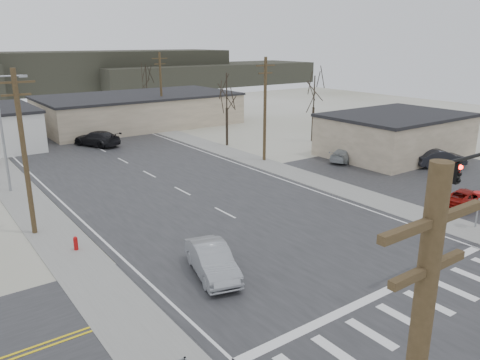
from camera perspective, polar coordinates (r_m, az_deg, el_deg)
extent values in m
plane|color=silver|center=(26.66, 7.97, -8.98)|extent=(140.00, 140.00, 0.00)
cube|color=#262729|center=(38.07, -7.77, -0.98)|extent=(18.00, 110.00, 0.05)
cube|color=#262729|center=(26.65, 7.97, -8.94)|extent=(90.00, 10.00, 0.04)
cube|color=#262729|center=(45.04, 21.26, 0.78)|extent=(18.00, 20.00, 0.03)
cube|color=gray|center=(39.36, -25.06, -1.85)|extent=(3.00, 90.00, 0.06)
cube|color=gray|center=(47.60, 0.61, 2.77)|extent=(3.00, 90.00, 0.06)
cube|color=black|center=(23.71, 24.84, 0.77)|extent=(0.32, 0.30, 1.00)
sphere|color=#FF0C05|center=(23.56, 25.29, 1.43)|extent=(0.22, 0.22, 0.22)
cube|color=silver|center=(22.23, 22.72, 0.58)|extent=(0.60, 0.04, 0.60)
cylinder|color=#A50C0C|center=(28.28, -19.37, -7.48)|extent=(0.24, 0.24, 0.70)
sphere|color=#A50C0C|center=(28.13, -19.45, -6.74)|extent=(0.24, 0.24, 0.24)
cylinder|color=gray|center=(33.19, 26.96, -3.51)|extent=(0.10, 0.10, 2.10)
cone|color=#A50C0C|center=(32.86, 27.21, -1.71)|extent=(0.80, 0.80, 0.40)
cube|color=#C3B095|center=(67.46, -12.16, 8.23)|extent=(26.00, 14.00, 4.00)
cube|color=black|center=(67.19, -12.27, 10.04)|extent=(26.30, 14.30, 0.30)
cube|color=#C3B095|center=(51.11, 18.38, 5.14)|extent=(14.00, 10.00, 4.00)
cube|color=black|center=(50.75, 18.60, 7.52)|extent=(14.30, 10.30, 0.30)
cube|color=#4B3923|center=(6.65, 22.63, -4.59)|extent=(2.20, 0.12, 0.12)
cube|color=#4B3923|center=(6.92, 21.98, -10.01)|extent=(1.60, 0.12, 0.12)
cylinder|color=#4B3923|center=(30.32, -24.79, 2.80)|extent=(0.30, 0.30, 10.00)
cube|color=#4B3923|center=(29.71, -25.79, 10.68)|extent=(2.20, 0.12, 0.12)
cube|color=#4B3923|center=(29.77, -25.62, 9.35)|extent=(1.60, 0.12, 0.12)
cylinder|color=#4B3923|center=(45.64, 3.06, 8.50)|extent=(0.30, 0.30, 10.00)
cube|color=#4B3923|center=(45.24, 3.14, 13.77)|extent=(2.20, 0.12, 0.12)
cube|color=#4B3923|center=(45.28, 3.13, 12.89)|extent=(1.60, 0.12, 0.12)
cylinder|color=#4B3923|center=(64.13, -9.59, 10.65)|extent=(0.30, 0.30, 10.00)
cube|color=#4B3923|center=(63.84, -9.77, 14.40)|extent=(2.20, 0.12, 0.12)
cube|color=#4B3923|center=(63.87, -9.74, 13.77)|extent=(1.60, 0.12, 0.12)
cylinder|color=gray|center=(40.18, -26.98, 4.87)|extent=(0.20, 0.20, 9.00)
cylinder|color=gray|center=(39.82, -26.39, 11.29)|extent=(2.00, 0.12, 0.12)
cube|color=gray|center=(40.00, -24.95, 11.41)|extent=(0.60, 0.25, 0.18)
cylinder|color=#2C241B|center=(53.03, -1.60, 6.51)|extent=(0.28, 0.28, 4.25)
cylinder|color=#2C241B|center=(52.49, -1.64, 10.63)|extent=(0.14, 0.14, 4.25)
cylinder|color=#2C241B|center=(76.72, -11.20, 9.27)|extent=(0.28, 0.28, 4.00)
cylinder|color=#2C241B|center=(76.36, -11.35, 11.94)|extent=(0.14, 0.14, 4.00)
cylinder|color=#2C241B|center=(55.99, 8.86, 6.73)|extent=(0.28, 0.28, 4.00)
cylinder|color=#2C241B|center=(55.49, 9.03, 10.40)|extent=(0.14, 0.14, 4.00)
cube|color=#333026|center=(117.75, -20.61, 12.24)|extent=(80.00, 18.00, 9.00)
cube|color=#333026|center=(126.61, -4.01, 12.68)|extent=(60.00, 18.00, 5.50)
imported|color=gray|center=(23.91, -3.43, -9.76)|extent=(2.86, 5.07, 1.58)
imported|color=black|center=(55.12, -17.06, 4.87)|extent=(4.53, 6.25, 1.68)
imported|color=black|center=(75.11, -22.43, 7.23)|extent=(2.91, 4.52, 1.43)
imported|color=maroon|center=(37.27, 25.96, -1.95)|extent=(4.47, 2.22, 1.22)
imported|color=black|center=(47.78, 23.14, 2.47)|extent=(5.22, 3.55, 1.63)
imported|color=#989FA2|center=(47.13, 12.71, 3.02)|extent=(4.78, 3.13, 1.29)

